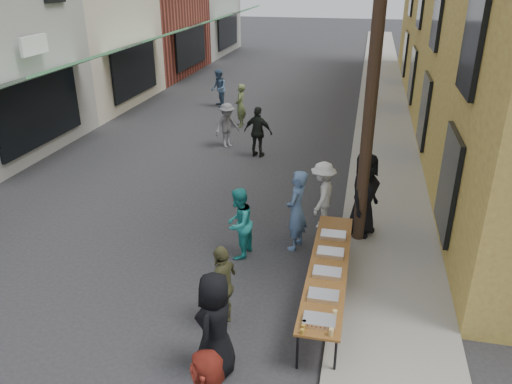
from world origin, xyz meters
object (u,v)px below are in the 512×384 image
at_px(utility_pole_mid, 377,1).
at_px(guest_front_a, 215,326).
at_px(catering_tray_sausage, 319,321).
at_px(server, 364,194).
at_px(guest_front_c, 239,223).
at_px(serving_table, 328,267).
at_px(utility_pole_near, 377,37).

xyz_separation_m(utility_pole_mid, guest_front_a, (-1.98, -16.59, -3.62)).
relative_size(catering_tray_sausage, server, 0.26).
distance_m(utility_pole_mid, catering_tray_sausage, 16.47).
relative_size(catering_tray_sausage, guest_front_a, 0.29).
bearing_deg(guest_front_c, server, 129.46).
height_order(serving_table, catering_tray_sausage, catering_tray_sausage).
relative_size(utility_pole_mid, guest_front_a, 5.13).
height_order(serving_table, guest_front_c, guest_front_c).
bearing_deg(utility_pole_mid, catering_tray_sausage, -91.79).
distance_m(utility_pole_near, guest_front_a, 6.18).
bearing_deg(serving_table, catering_tray_sausage, -90.00).
xyz_separation_m(serving_table, server, (0.55, 2.63, 0.36)).
height_order(utility_pole_near, guest_front_a, utility_pole_near).
relative_size(utility_pole_mid, serving_table, 2.25).
xyz_separation_m(utility_pole_mid, server, (0.05, -11.75, -3.43)).
xyz_separation_m(guest_front_a, server, (2.03, 4.84, 0.20)).
distance_m(guest_front_c, server, 2.94).
height_order(utility_pole_near, catering_tray_sausage, utility_pole_near).
xyz_separation_m(utility_pole_mid, serving_table, (-0.50, -14.38, -3.79)).
relative_size(serving_table, server, 2.05).
bearing_deg(utility_pole_near, serving_table, -101.84).
height_order(catering_tray_sausage, guest_front_c, guest_front_c).
relative_size(utility_pole_mid, server, 4.62).
distance_m(utility_pole_mid, guest_front_a, 17.10).
relative_size(utility_pole_near, guest_front_c, 5.73).
bearing_deg(utility_pole_near, utility_pole_mid, 90.00).
bearing_deg(utility_pole_near, catering_tray_sausage, -97.07).
relative_size(utility_pole_near, guest_front_a, 5.13).
xyz_separation_m(catering_tray_sausage, server, (0.55, 4.28, 0.28)).
height_order(utility_pole_near, server, utility_pole_near).
relative_size(serving_table, catering_tray_sausage, 8.00).
distance_m(guest_front_a, guest_front_c, 3.43).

